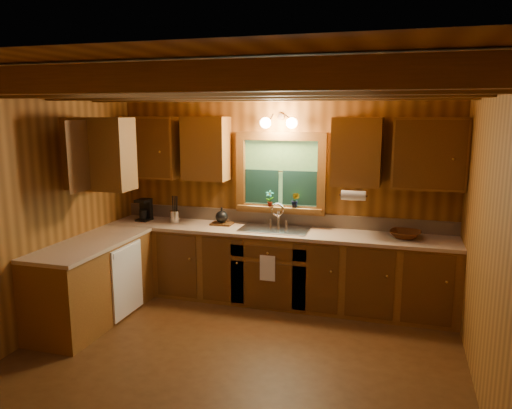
{
  "coord_description": "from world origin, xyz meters",
  "views": [
    {
      "loc": [
        1.41,
        -3.97,
        2.28
      ],
      "look_at": [
        0.0,
        0.8,
        1.35
      ],
      "focal_mm": 34.54,
      "sensor_mm": 36.0,
      "label": 1
    }
  ],
  "objects_px": {
    "coffee_maker": "(145,210)",
    "cutting_board": "(222,224)",
    "sink": "(275,233)",
    "wicker_basket": "(405,234)"
  },
  "relations": [
    {
      "from": "cutting_board",
      "to": "wicker_basket",
      "type": "relative_size",
      "value": 0.77
    },
    {
      "from": "coffee_maker",
      "to": "wicker_basket",
      "type": "bearing_deg",
      "value": 5.1
    },
    {
      "from": "coffee_maker",
      "to": "cutting_board",
      "type": "bearing_deg",
      "value": 7.28
    },
    {
      "from": "sink",
      "to": "cutting_board",
      "type": "distance_m",
      "value": 0.71
    },
    {
      "from": "coffee_maker",
      "to": "wicker_basket",
      "type": "height_order",
      "value": "coffee_maker"
    },
    {
      "from": "sink",
      "to": "wicker_basket",
      "type": "height_order",
      "value": "sink"
    },
    {
      "from": "coffee_maker",
      "to": "cutting_board",
      "type": "height_order",
      "value": "coffee_maker"
    },
    {
      "from": "sink",
      "to": "coffee_maker",
      "type": "bearing_deg",
      "value": 179.22
    },
    {
      "from": "coffee_maker",
      "to": "wicker_basket",
      "type": "relative_size",
      "value": 0.83
    },
    {
      "from": "sink",
      "to": "cutting_board",
      "type": "height_order",
      "value": "sink"
    }
  ]
}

